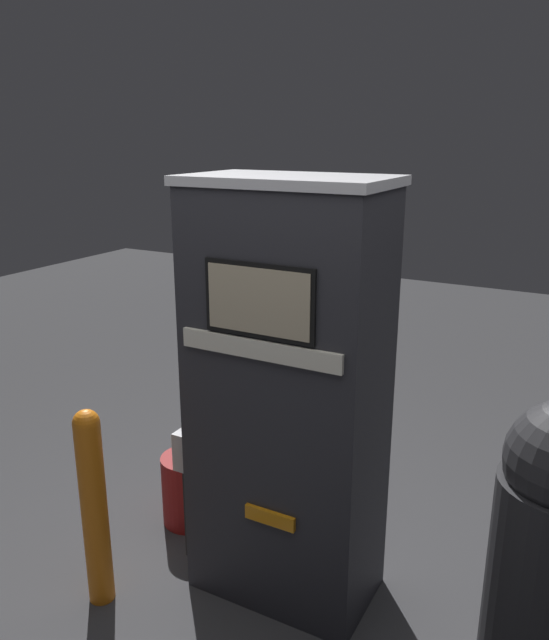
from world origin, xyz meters
TOP-DOWN VIEW (x-y plane):
  - ground_plane at (0.00, 0.00)m, footprint 14.00×14.00m
  - gas_pump at (-0.00, 0.24)m, footprint 0.92×0.52m
  - safety_bollard at (-0.72, -0.26)m, footprint 0.12×0.12m
  - squeegee_bucket at (-0.72, 0.45)m, footprint 0.31×0.31m

SIDE VIEW (x-z plane):
  - ground_plane at x=0.00m, z-range 0.00..0.00m
  - squeegee_bucket at x=-0.72m, z-range -0.24..0.64m
  - safety_bollard at x=-0.72m, z-range 0.02..0.99m
  - gas_pump at x=0.00m, z-range 0.00..1.95m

